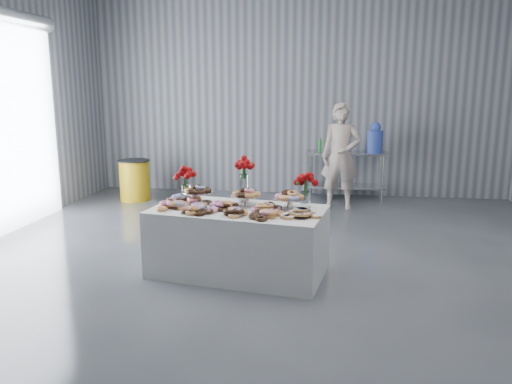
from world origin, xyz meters
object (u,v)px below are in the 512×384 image
prep_table (346,167)px  person (341,156)px  display_table (238,241)px  trash_barrel (135,180)px  water_jug (375,139)px

prep_table → person: (-0.12, -0.73, 0.29)m
display_table → prep_table: prep_table is taller
prep_table → person: 0.80m
prep_table → trash_barrel: prep_table is taller
water_jug → person: size_ratio=0.30×
display_table → prep_table: bearing=72.6°
display_table → water_jug: (1.78, 4.09, 0.77)m
prep_table → water_jug: water_jug is taller
person → prep_table: bearing=84.3°
display_table → person: bearing=70.9°
trash_barrel → prep_table: bearing=10.2°
display_table → water_jug: bearing=66.4°
water_jug → person: person is taller
person → display_table: bearing=-105.4°
display_table → person: person is taller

